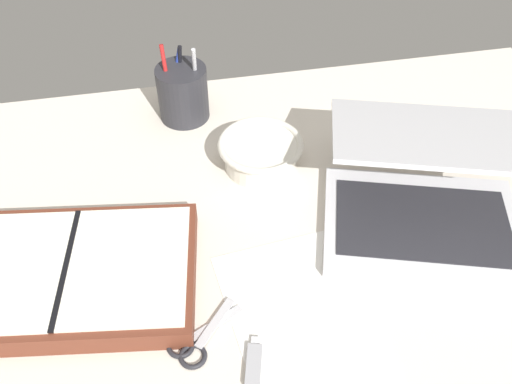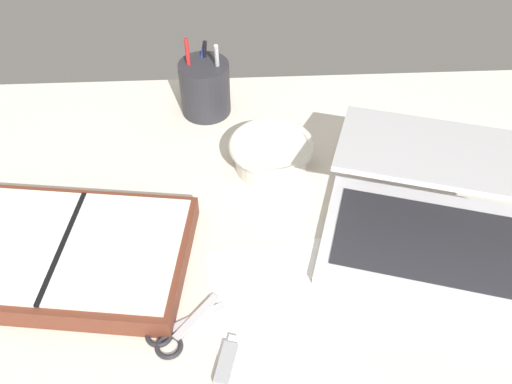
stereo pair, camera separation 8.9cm
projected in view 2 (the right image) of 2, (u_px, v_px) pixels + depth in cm
name	position (u px, v px, depth cm)	size (l,w,h in cm)	color
desk_top	(249.00, 264.00, 89.02)	(140.00, 100.00, 2.00)	beige
laptop	(430.00, 212.00, 88.50)	(39.11, 39.06, 15.91)	silver
bowl	(271.00, 153.00, 101.36)	(15.24, 15.24, 5.53)	silver
pen_cup	(205.00, 88.00, 111.49)	(9.77, 9.77, 15.67)	#28282D
planner	(66.00, 253.00, 86.76)	(40.07, 28.89, 4.12)	brown
scissors	(172.00, 335.00, 78.66)	(11.27, 10.07, 0.80)	#B7B7BC
paper_sheet_front	(281.00, 318.00, 80.91)	(19.15, 26.94, 0.16)	white
usb_drive	(227.00, 362.00, 75.64)	(3.47, 7.37, 1.00)	#99999E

